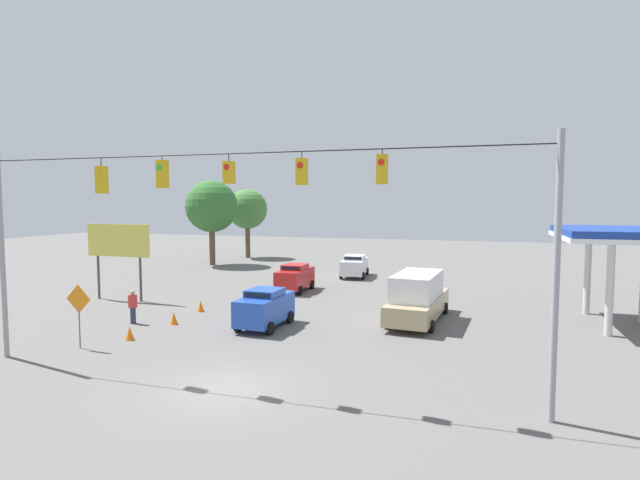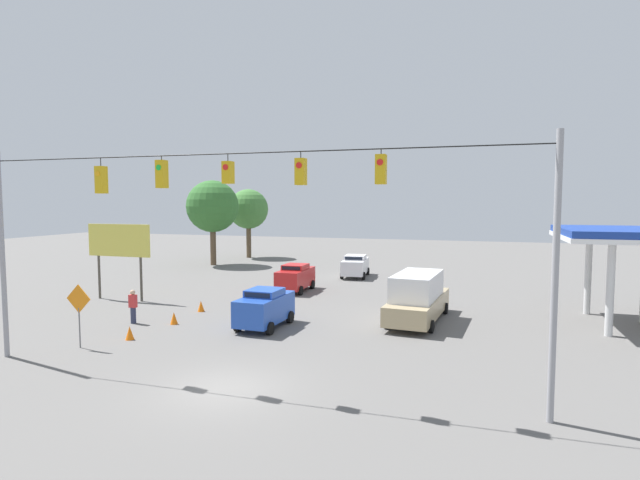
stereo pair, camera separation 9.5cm
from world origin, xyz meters
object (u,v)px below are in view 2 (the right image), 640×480
(tree_horizon_right, at_px, (213,207))
(traffic_cone_second, at_px, (174,318))
(sedan_blue_withflow_mid, at_px, (265,307))
(traffic_cone_nearest, at_px, (130,333))
(traffic_cone_third, at_px, (201,306))
(sedan_white_withflow_deep, at_px, (355,265))
(roadside_billboard, at_px, (119,244))
(tree_horizon_left, at_px, (248,209))
(work_zone_sign, at_px, (79,304))
(overhead_signal_span, at_px, (227,223))
(pedestrian, at_px, (133,306))
(sedan_red_withflow_far, at_px, (295,277))
(box_truck_tan_oncoming_far, at_px, (418,297))

(tree_horizon_right, bearing_deg, traffic_cone_second, 114.76)
(sedan_blue_withflow_mid, xyz_separation_m, traffic_cone_nearest, (5.12, 4.03, -0.72))
(traffic_cone_third, bearing_deg, sedan_white_withflow_deep, -109.18)
(traffic_cone_second, xyz_separation_m, roadside_billboard, (7.16, -4.62, 3.35))
(tree_horizon_left, bearing_deg, sedan_blue_withflow_mid, 116.96)
(sedan_white_withflow_deep, relative_size, work_zone_sign, 1.60)
(overhead_signal_span, height_order, roadside_billboard, overhead_signal_span)
(tree_horizon_left, bearing_deg, traffic_cone_nearest, 106.25)
(pedestrian, bearing_deg, roadside_billboard, -45.67)
(sedan_blue_withflow_mid, xyz_separation_m, sedan_red_withflow_far, (2.09, -10.22, -0.02))
(traffic_cone_nearest, distance_m, tree_horizon_left, 34.81)
(sedan_white_withflow_deep, distance_m, work_zone_sign, 24.98)
(box_truck_tan_oncoming_far, height_order, tree_horizon_left, tree_horizon_left)
(sedan_white_withflow_deep, height_order, tree_horizon_right, tree_horizon_right)
(traffic_cone_nearest, height_order, traffic_cone_third, same)
(work_zone_sign, bearing_deg, tree_horizon_right, -72.06)
(sedan_white_withflow_deep, bearing_deg, box_truck_tan_oncoming_far, 115.41)
(roadside_billboard, distance_m, pedestrian, 7.65)
(traffic_cone_nearest, relative_size, traffic_cone_second, 1.00)
(sedan_red_withflow_far, relative_size, traffic_cone_third, 6.33)
(sedan_white_withflow_deep, relative_size, traffic_cone_third, 7.09)
(sedan_red_withflow_far, distance_m, work_zone_sign, 16.59)
(overhead_signal_span, relative_size, sedan_white_withflow_deep, 4.63)
(sedan_blue_withflow_mid, relative_size, tree_horizon_right, 0.46)
(traffic_cone_third, bearing_deg, overhead_signal_span, 125.39)
(sedan_red_withflow_far, distance_m, roadside_billboard, 12.13)
(traffic_cone_nearest, height_order, pedestrian, pedestrian)
(traffic_cone_third, bearing_deg, work_zone_sign, 81.15)
(sedan_white_withflow_deep, relative_size, pedestrian, 2.52)
(box_truck_tan_oncoming_far, distance_m, pedestrian, 15.24)
(roadside_billboard, height_order, work_zone_sign, roadside_billboard)
(sedan_red_withflow_far, distance_m, traffic_cone_second, 11.42)
(traffic_cone_third, height_order, work_zone_sign, work_zone_sign)
(overhead_signal_span, distance_m, sedan_white_withflow_deep, 26.40)
(pedestrian, bearing_deg, tree_horizon_right, -70.34)
(sedan_red_withflow_far, xyz_separation_m, tree_horizon_left, (12.66, -18.78, 4.55))
(box_truck_tan_oncoming_far, distance_m, tree_horizon_right, 29.37)
(sedan_red_withflow_far, distance_m, tree_horizon_left, 23.11)
(traffic_cone_second, xyz_separation_m, tree_horizon_right, (10.42, -22.60, 5.63))
(work_zone_sign, bearing_deg, traffic_cone_third, -98.85)
(traffic_cone_second, distance_m, pedestrian, 2.31)
(sedan_white_withflow_deep, distance_m, traffic_cone_nearest, 22.96)
(overhead_signal_span, relative_size, pedestrian, 11.67)
(sedan_blue_withflow_mid, bearing_deg, tree_horizon_right, -54.93)
(sedan_blue_withflow_mid, xyz_separation_m, traffic_cone_second, (4.86, 0.84, -0.72))
(sedan_red_withflow_far, xyz_separation_m, work_zone_sign, (4.27, 16.00, 0.97))
(traffic_cone_second, bearing_deg, overhead_signal_span, 134.94)
(traffic_cone_second, height_order, pedestrian, pedestrian)
(roadside_billboard, relative_size, tree_horizon_right, 0.58)
(roadside_billboard, distance_m, tree_horizon_right, 18.42)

